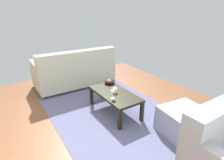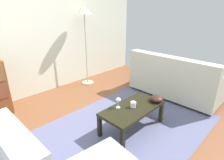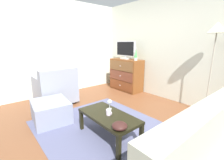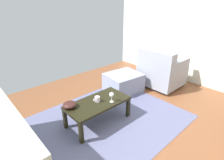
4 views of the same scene
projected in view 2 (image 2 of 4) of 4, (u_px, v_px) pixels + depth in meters
ground_plane at (109, 128)px, 2.84m from camera, size 5.25×4.43×0.05m
wall_accent_rear at (38, 31)px, 3.65m from camera, size 5.25×0.12×2.52m
area_rug at (127, 127)px, 2.84m from camera, size 2.60×1.90×0.01m
coffee_table at (133, 110)px, 2.69m from camera, size 0.97×0.49×0.37m
wine_glass at (118, 100)px, 2.62m from camera, size 0.07×0.07×0.16m
mug at (133, 104)px, 2.66m from camera, size 0.11×0.08×0.08m
bowl_decorative at (156, 99)px, 2.82m from camera, size 0.20×0.20×0.09m
couch_large at (175, 80)px, 3.74m from camera, size 0.85×1.74×0.86m
standing_lamp at (84, 17)px, 3.92m from camera, size 0.32×0.32×1.75m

